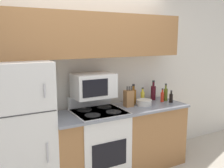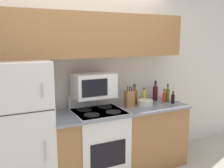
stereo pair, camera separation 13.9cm
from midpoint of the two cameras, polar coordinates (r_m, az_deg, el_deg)
name	(u,v)px [view 1 (the left image)]	position (r m, az deg, el deg)	size (l,w,h in m)	color
wall_back	(85,79)	(3.47, -7.29, 1.14)	(8.00, 0.05, 2.55)	silver
lower_cabinets	(121,140)	(3.52, 0.81, -12.61)	(1.90, 0.62, 0.90)	#9E6B3D
refrigerator	(19,132)	(3.04, -21.71, -10.21)	(0.71, 0.65, 1.59)	silver
upper_cabinets	(91,35)	(3.24, -6.18, 11.01)	(2.61, 0.36, 0.56)	#9E6B3D
stove	(99,143)	(3.37, -4.20, -13.39)	(0.65, 0.61, 1.07)	silver
microwave	(93,85)	(3.23, -5.52, -0.33)	(0.53, 0.36, 0.31)	silver
knife_block	(129,98)	(3.43, 2.67, -3.31)	(0.12, 0.10, 0.29)	#9E6B3D
bowl	(144,102)	(3.54, 6.27, -4.15)	(0.22, 0.22, 0.08)	silver
bottle_wine_red	(153,92)	(3.85, 8.40, -1.87)	(0.08, 0.08, 0.30)	#470F19
bottle_hot_sauce	(162,97)	(3.77, 10.39, -2.84)	(0.05, 0.05, 0.20)	red
bottle_soy_sauce	(171,98)	(3.74, 12.32, -3.10)	(0.05, 0.05, 0.18)	black
bottle_cooking_spray	(143,96)	(3.69, 5.93, -2.85)	(0.06, 0.06, 0.22)	gold
bottle_olive_oil	(166,94)	(3.83, 11.14, -2.27)	(0.06, 0.06, 0.26)	#5B6619
bottle_whiskey	(133,96)	(3.62, 3.81, -2.72)	(0.08, 0.08, 0.28)	brown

